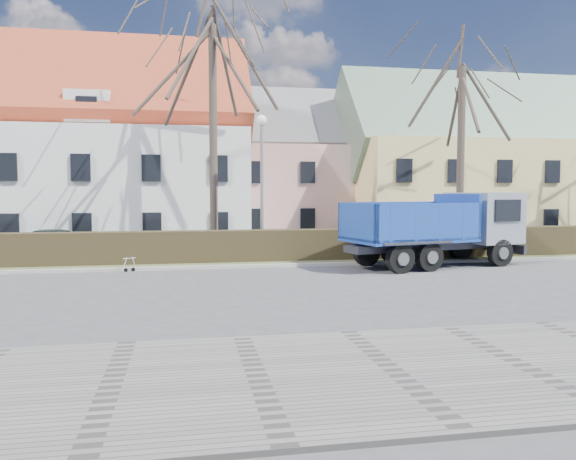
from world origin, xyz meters
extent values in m
plane|color=#434345|center=(0.00, 0.00, 0.00)|extent=(120.00, 120.00, 0.00)
cube|color=slate|center=(0.00, -8.50, 0.04)|extent=(80.00, 5.00, 0.08)
cube|color=#9F9B92|center=(0.00, 4.60, 0.06)|extent=(80.00, 0.30, 0.12)
cube|color=#49532F|center=(0.00, 6.20, 0.05)|extent=(80.00, 3.00, 0.10)
cube|color=black|center=(0.00, 6.00, 0.65)|extent=(60.00, 0.90, 1.30)
imported|color=black|center=(-9.03, 9.97, 0.67)|extent=(4.21, 2.95, 1.33)
imported|color=#24252C|center=(16.23, 9.87, 0.53)|extent=(3.86, 2.04, 1.07)
camera|label=1|loc=(-3.32, -17.07, 3.00)|focal=35.00mm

